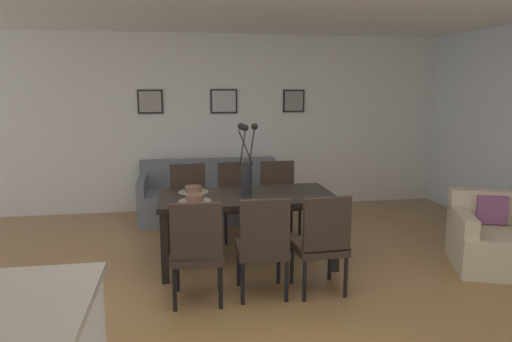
{
  "coord_description": "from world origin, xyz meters",
  "views": [
    {
      "loc": [
        -0.46,
        -3.61,
        1.84
      ],
      "look_at": [
        0.36,
        1.17,
        0.94
      ],
      "focal_mm": 31.96,
      "sensor_mm": 36.0,
      "label": 1
    }
  ],
  "objects_px": {
    "sofa": "(211,198)",
    "framed_picture_center": "(224,101)",
    "dining_chair_far_right": "(237,197)",
    "framed_picture_left": "(150,102)",
    "bowl_near_left": "(195,197)",
    "dining_chair_near_left": "(197,247)",
    "armchair": "(495,240)",
    "centerpiece_vase": "(247,168)",
    "dining_chair_mid_right": "(279,195)",
    "dining_chair_mid_left": "(322,239)",
    "dining_chair_far_left": "(263,242)",
    "framed_picture_right": "(294,101)",
    "dining_chair_near_right": "(189,199)",
    "dining_table": "(247,202)",
    "bowl_near_right": "(193,188)"
  },
  "relations": [
    {
      "from": "dining_chair_mid_right",
      "to": "bowl_near_right",
      "type": "distance_m",
      "value": 1.29
    },
    {
      "from": "dining_chair_near_right",
      "to": "dining_chair_mid_right",
      "type": "relative_size",
      "value": 1.0
    },
    {
      "from": "dining_chair_far_left",
      "to": "dining_chair_mid_right",
      "type": "distance_m",
      "value": 1.76
    },
    {
      "from": "dining_table",
      "to": "sofa",
      "type": "distance_m",
      "value": 1.83
    },
    {
      "from": "framed_picture_center",
      "to": "dining_chair_mid_right",
      "type": "bearing_deg",
      "value": -69.09
    },
    {
      "from": "sofa",
      "to": "framed_picture_right",
      "type": "distance_m",
      "value": 1.95
    },
    {
      "from": "dining_chair_near_right",
      "to": "framed_picture_left",
      "type": "height_order",
      "value": "framed_picture_left"
    },
    {
      "from": "framed_picture_center",
      "to": "framed_picture_left",
      "type": "bearing_deg",
      "value": 180.0
    },
    {
      "from": "armchair",
      "to": "centerpiece_vase",
      "type": "bearing_deg",
      "value": 167.68
    },
    {
      "from": "dining_chair_far_left",
      "to": "dining_chair_far_right",
      "type": "relative_size",
      "value": 1.0
    },
    {
      "from": "dining_chair_far_right",
      "to": "armchair",
      "type": "height_order",
      "value": "dining_chair_far_right"
    },
    {
      "from": "dining_chair_near_left",
      "to": "dining_chair_far_right",
      "type": "relative_size",
      "value": 1.0
    },
    {
      "from": "armchair",
      "to": "dining_chair_far_right",
      "type": "bearing_deg",
      "value": 150.58
    },
    {
      "from": "framed_picture_right",
      "to": "dining_chair_near_right",
      "type": "bearing_deg",
      "value": -138.86
    },
    {
      "from": "dining_chair_mid_right",
      "to": "framed_picture_center",
      "type": "relative_size",
      "value": 2.31
    },
    {
      "from": "sofa",
      "to": "framed_picture_left",
      "type": "bearing_deg",
      "value": 149.22
    },
    {
      "from": "dining_chair_mid_right",
      "to": "centerpiece_vase",
      "type": "relative_size",
      "value": 1.25
    },
    {
      "from": "dining_chair_far_right",
      "to": "armchair",
      "type": "xyz_separation_m",
      "value": [
        2.49,
        -1.4,
        -0.23
      ]
    },
    {
      "from": "dining_table",
      "to": "bowl_near_left",
      "type": "distance_m",
      "value": 0.59
    },
    {
      "from": "framed_picture_left",
      "to": "framed_picture_right",
      "type": "relative_size",
      "value": 1.06
    },
    {
      "from": "dining_chair_far_right",
      "to": "bowl_near_left",
      "type": "relative_size",
      "value": 5.41
    },
    {
      "from": "dining_chair_far_left",
      "to": "bowl_near_right",
      "type": "xyz_separation_m",
      "value": [
        -0.56,
        1.03,
        0.27
      ]
    },
    {
      "from": "dining_chair_near_right",
      "to": "dining_chair_far_right",
      "type": "distance_m",
      "value": 0.58
    },
    {
      "from": "dining_chair_near_left",
      "to": "framed_picture_left",
      "type": "height_order",
      "value": "framed_picture_left"
    },
    {
      "from": "bowl_near_left",
      "to": "sofa",
      "type": "distance_m",
      "value": 2.05
    },
    {
      "from": "dining_table",
      "to": "dining_chair_mid_left",
      "type": "distance_m",
      "value": 1.02
    },
    {
      "from": "dining_chair_near_right",
      "to": "bowl_near_left",
      "type": "xyz_separation_m",
      "value": [
        0.04,
        -1.02,
        0.27
      ]
    },
    {
      "from": "dining_chair_mid_left",
      "to": "framed_picture_center",
      "type": "height_order",
      "value": "framed_picture_center"
    },
    {
      "from": "armchair",
      "to": "framed_picture_right",
      "type": "bearing_deg",
      "value": 117.12
    },
    {
      "from": "dining_chair_far_right",
      "to": "framed_picture_left",
      "type": "height_order",
      "value": "framed_picture_left"
    },
    {
      "from": "dining_chair_mid_left",
      "to": "dining_chair_near_left",
      "type": "bearing_deg",
      "value": -179.69
    },
    {
      "from": "framed_picture_left",
      "to": "armchair",
      "type": "bearing_deg",
      "value": -38.13
    },
    {
      "from": "dining_chair_mid_left",
      "to": "bowl_near_left",
      "type": "distance_m",
      "value": 1.29
    },
    {
      "from": "dining_chair_near_left",
      "to": "armchair",
      "type": "bearing_deg",
      "value": 5.89
    },
    {
      "from": "dining_chair_near_left",
      "to": "bowl_near_left",
      "type": "xyz_separation_m",
      "value": [
        0.01,
        0.66,
        0.27
      ]
    },
    {
      "from": "framed_picture_left",
      "to": "dining_table",
      "type": "bearing_deg",
      "value": -64.7
    },
    {
      "from": "dining_chair_far_left",
      "to": "dining_chair_mid_left",
      "type": "relative_size",
      "value": 1.0
    },
    {
      "from": "dining_chair_far_left",
      "to": "bowl_near_left",
      "type": "relative_size",
      "value": 5.41
    },
    {
      "from": "bowl_near_left",
      "to": "sofa",
      "type": "bearing_deg",
      "value": 81.77
    },
    {
      "from": "dining_chair_far_left",
      "to": "dining_chair_far_right",
      "type": "height_order",
      "value": "same"
    },
    {
      "from": "armchair",
      "to": "dining_chair_near_right",
      "type": "bearing_deg",
      "value": 156.07
    },
    {
      "from": "dining_table",
      "to": "bowl_near_left",
      "type": "xyz_separation_m",
      "value": [
        -0.54,
        -0.2,
        0.12
      ]
    },
    {
      "from": "sofa",
      "to": "framed_picture_center",
      "type": "height_order",
      "value": "framed_picture_center"
    },
    {
      "from": "dining_chair_mid_right",
      "to": "bowl_near_left",
      "type": "xyz_separation_m",
      "value": [
        -1.08,
        -1.05,
        0.27
      ]
    },
    {
      "from": "dining_table",
      "to": "framed_picture_left",
      "type": "relative_size",
      "value": 4.99
    },
    {
      "from": "dining_table",
      "to": "dining_chair_mid_left",
      "type": "height_order",
      "value": "dining_chair_mid_left"
    },
    {
      "from": "dining_chair_mid_left",
      "to": "sofa",
      "type": "height_order",
      "value": "dining_chair_mid_left"
    },
    {
      "from": "armchair",
      "to": "framed_picture_left",
      "type": "relative_size",
      "value": 2.86
    },
    {
      "from": "sofa",
      "to": "framed_picture_center",
      "type": "distance_m",
      "value": 1.45
    },
    {
      "from": "bowl_near_left",
      "to": "dining_chair_near_left",
      "type": "bearing_deg",
      "value": -91.18
    }
  ]
}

